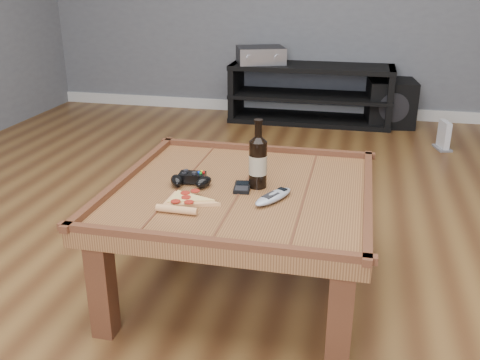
% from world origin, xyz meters
% --- Properties ---
extents(ground, '(6.00, 6.00, 0.00)m').
position_xyz_m(ground, '(0.00, 0.00, 0.00)').
color(ground, '#4C2D15').
rests_on(ground, ground).
extents(baseboard, '(5.00, 0.02, 0.10)m').
position_xyz_m(baseboard, '(0.00, 2.99, 0.05)').
color(baseboard, silver).
rests_on(baseboard, ground).
extents(coffee_table, '(1.03, 1.03, 0.48)m').
position_xyz_m(coffee_table, '(0.00, 0.00, 0.39)').
color(coffee_table, '#543118').
rests_on(coffee_table, ground).
extents(media_console, '(1.40, 0.45, 0.50)m').
position_xyz_m(media_console, '(0.00, 2.75, 0.25)').
color(media_console, black).
rests_on(media_console, ground).
extents(beer_bottle, '(0.07, 0.07, 0.28)m').
position_xyz_m(beer_bottle, '(0.06, 0.03, 0.56)').
color(beer_bottle, black).
rests_on(beer_bottle, coffee_table).
extents(game_controller, '(0.19, 0.13, 0.05)m').
position_xyz_m(game_controller, '(-0.21, -0.01, 0.47)').
color(game_controller, black).
rests_on(game_controller, coffee_table).
extents(pizza_slice, '(0.17, 0.27, 0.03)m').
position_xyz_m(pizza_slice, '(-0.17, -0.19, 0.46)').
color(pizza_slice, tan).
rests_on(pizza_slice, coffee_table).
extents(smartphone, '(0.08, 0.12, 0.02)m').
position_xyz_m(smartphone, '(0.00, -0.01, 0.46)').
color(smartphone, black).
rests_on(smartphone, coffee_table).
extents(remote_control, '(0.15, 0.21, 0.03)m').
position_xyz_m(remote_control, '(0.14, -0.09, 0.47)').
color(remote_control, '#92989F').
rests_on(remote_control, coffee_table).
extents(av_receiver, '(0.49, 0.44, 0.14)m').
position_xyz_m(av_receiver, '(-0.45, 2.75, 0.57)').
color(av_receiver, black).
rests_on(av_receiver, media_console).
extents(subwoofer, '(0.43, 0.43, 0.39)m').
position_xyz_m(subwoofer, '(0.69, 2.80, 0.19)').
color(subwoofer, black).
rests_on(subwoofer, ground).
extents(game_console, '(0.14, 0.19, 0.22)m').
position_xyz_m(game_console, '(1.06, 2.17, 0.10)').
color(game_console, slate).
rests_on(game_console, ground).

